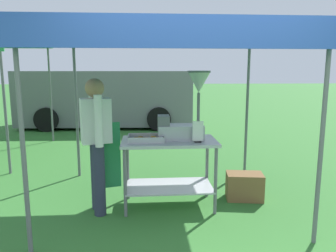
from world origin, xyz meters
TOP-DOWN VIEW (x-y plane):
  - ground_plane at (0.00, 6.00)m, footprint 70.00×70.00m
  - stall_canopy at (-0.24, 1.20)m, footprint 2.96×2.49m
  - donut_cart at (-0.24, 1.11)m, footprint 1.16×0.64m
  - donut_tray at (-0.52, 1.07)m, footprint 0.43×0.30m
  - donut_fryer at (-0.03, 1.15)m, footprint 0.64×0.28m
  - menu_sign at (0.09, 0.95)m, footprint 0.13×0.05m
  - vendor at (-1.10, 1.00)m, footprint 0.47×0.53m
  - supply_crate at (0.78, 1.26)m, footprint 0.51×0.36m
  - van_grey at (-1.69, 7.36)m, footprint 5.18×2.23m

SIDE VIEW (x-z plane):
  - ground_plane at x=0.00m, z-range 0.00..0.00m
  - supply_crate at x=0.78m, z-range 0.00..0.35m
  - donut_cart at x=-0.24m, z-range 0.20..1.05m
  - donut_tray at x=-0.52m, z-range 0.84..0.91m
  - van_grey at x=-1.69m, z-range 0.03..1.72m
  - vendor at x=-1.10m, z-range 0.10..1.71m
  - menu_sign at x=0.09m, z-range 0.84..1.09m
  - donut_fryer at x=-0.03m, z-range 0.77..1.61m
  - stall_canopy at x=-0.24m, z-range 1.01..3.16m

